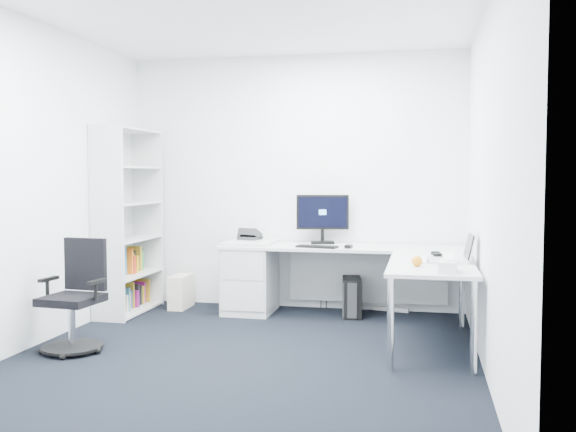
% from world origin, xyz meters
% --- Properties ---
extents(ground, '(4.20, 4.20, 0.00)m').
position_xyz_m(ground, '(0.00, 0.00, 0.00)').
color(ground, black).
extents(ceiling, '(4.20, 4.20, 0.00)m').
position_xyz_m(ceiling, '(0.00, 0.00, 2.70)').
color(ceiling, white).
extents(wall_back, '(3.60, 0.02, 2.70)m').
position_xyz_m(wall_back, '(0.00, 2.10, 1.35)').
color(wall_back, white).
rests_on(wall_back, ground).
extents(wall_front, '(3.60, 0.02, 2.70)m').
position_xyz_m(wall_front, '(0.00, -2.10, 1.35)').
color(wall_front, white).
rests_on(wall_front, ground).
extents(wall_left, '(0.02, 4.20, 2.70)m').
position_xyz_m(wall_left, '(-1.80, 0.00, 1.35)').
color(wall_left, white).
rests_on(wall_left, ground).
extents(wall_right, '(0.02, 4.20, 2.70)m').
position_xyz_m(wall_right, '(1.80, 0.00, 1.35)').
color(wall_right, white).
rests_on(wall_right, ground).
extents(l_desk, '(2.43, 1.36, 0.71)m').
position_xyz_m(l_desk, '(0.55, 1.40, 0.36)').
color(l_desk, silver).
rests_on(l_desk, ground).
extents(drawer_pedestal, '(0.48, 0.60, 0.74)m').
position_xyz_m(drawer_pedestal, '(-0.39, 1.72, 0.37)').
color(drawer_pedestal, silver).
rests_on(drawer_pedestal, ground).
extents(bookshelf, '(0.37, 0.95, 1.91)m').
position_xyz_m(bookshelf, '(-1.62, 1.45, 0.95)').
color(bookshelf, silver).
rests_on(bookshelf, ground).
extents(task_chair, '(0.55, 0.55, 0.90)m').
position_xyz_m(task_chair, '(-1.39, -0.04, 0.45)').
color(task_chair, black).
rests_on(task_chair, ground).
extents(black_pc_tower, '(0.24, 0.42, 0.39)m').
position_xyz_m(black_pc_tower, '(0.66, 1.75, 0.19)').
color(black_pc_tower, black).
rests_on(black_pc_tower, ground).
extents(beige_pc_tower, '(0.17, 0.37, 0.35)m').
position_xyz_m(beige_pc_tower, '(-1.18, 1.77, 0.18)').
color(beige_pc_tower, beige).
rests_on(beige_pc_tower, ground).
extents(power_strip, '(0.38, 0.15, 0.04)m').
position_xyz_m(power_strip, '(1.04, 2.08, 0.02)').
color(power_strip, silver).
rests_on(power_strip, ground).
extents(monitor, '(0.57, 0.27, 0.52)m').
position_xyz_m(monitor, '(0.33, 1.94, 0.97)').
color(monitor, black).
rests_on(monitor, l_desk).
extents(black_keyboard, '(0.42, 0.22, 0.02)m').
position_xyz_m(black_keyboard, '(0.34, 1.54, 0.72)').
color(black_keyboard, black).
rests_on(black_keyboard, l_desk).
extents(mouse, '(0.07, 0.11, 0.03)m').
position_xyz_m(mouse, '(0.65, 1.56, 0.73)').
color(mouse, black).
rests_on(mouse, l_desk).
extents(desk_phone, '(0.25, 0.25, 0.15)m').
position_xyz_m(desk_phone, '(-0.44, 1.90, 0.78)').
color(desk_phone, '#272729').
rests_on(desk_phone, l_desk).
extents(laptop, '(0.38, 0.37, 0.25)m').
position_xyz_m(laptop, '(1.52, 0.72, 0.84)').
color(laptop, '#BABEC1').
rests_on(laptop, l_desk).
extents(white_keyboard, '(0.12, 0.43, 0.01)m').
position_xyz_m(white_keyboard, '(1.33, 0.73, 0.72)').
color(white_keyboard, silver).
rests_on(white_keyboard, l_desk).
extents(headphones, '(0.14, 0.20, 0.05)m').
position_xyz_m(headphones, '(1.48, 1.14, 0.74)').
color(headphones, black).
rests_on(headphones, l_desk).
extents(orange_fruit, '(0.08, 0.08, 0.08)m').
position_xyz_m(orange_fruit, '(1.31, 0.39, 0.75)').
color(orange_fruit, orange).
rests_on(orange_fruit, l_desk).
extents(tissue_box, '(0.15, 0.25, 0.08)m').
position_xyz_m(tissue_box, '(1.54, 0.13, 0.75)').
color(tissue_box, silver).
rests_on(tissue_box, l_desk).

